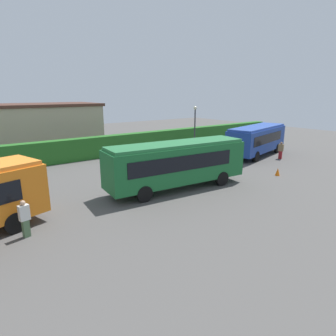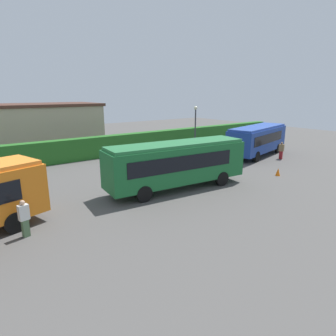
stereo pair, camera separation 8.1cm
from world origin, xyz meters
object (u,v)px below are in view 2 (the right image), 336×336
at_px(person_right, 177,165).
at_px(lamppost, 195,124).
at_px(bus_green, 177,162).
at_px(person_far, 281,150).
at_px(traffic_cone, 278,172).
at_px(bus_blue, 258,139).
at_px(person_center, 24,218).

distance_m(person_right, lamppost, 9.52).
distance_m(bus_green, person_right, 3.10).
xyz_separation_m(bus_green, person_far, (13.68, 0.95, -0.94)).
xyz_separation_m(bus_green, traffic_cone, (8.23, -2.28, -1.51)).
bearing_deg(traffic_cone, person_right, 144.26).
relative_size(bus_blue, traffic_cone, 15.04).
height_order(person_center, person_right, person_center).
bearing_deg(person_center, person_right, 94.95).
xyz_separation_m(bus_green, bus_blue, (13.10, 3.34, -0.07)).
xyz_separation_m(bus_blue, lamppost, (-4.11, 4.88, 1.38)).
bearing_deg(bus_green, bus_blue, 20.01).
xyz_separation_m(person_far, lamppost, (-4.70, 7.26, 2.25)).
bearing_deg(traffic_cone, bus_blue, 49.10).
bearing_deg(lamppost, traffic_cone, -94.14).
height_order(traffic_cone, lamppost, lamppost).
height_order(person_far, traffic_cone, person_far).
relative_size(person_far, traffic_cone, 2.78).
distance_m(bus_blue, person_center, 23.18).
bearing_deg(person_center, person_far, 83.31).
height_order(person_far, lamppost, lamppost).
height_order(bus_blue, person_far, bus_blue).
distance_m(person_right, traffic_cone, 7.85).
xyz_separation_m(person_right, traffic_cone, (6.36, -4.58, -0.58)).
distance_m(bus_green, person_center, 9.74).
distance_m(bus_green, bus_blue, 13.52).
bearing_deg(person_center, lamppost, 104.88).
height_order(bus_green, bus_blue, bus_green).
height_order(bus_green, person_right, bus_green).
bearing_deg(bus_green, traffic_cone, -9.78).
relative_size(bus_blue, person_center, 5.23).
distance_m(bus_blue, person_right, 11.31).
distance_m(bus_blue, traffic_cone, 7.57).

